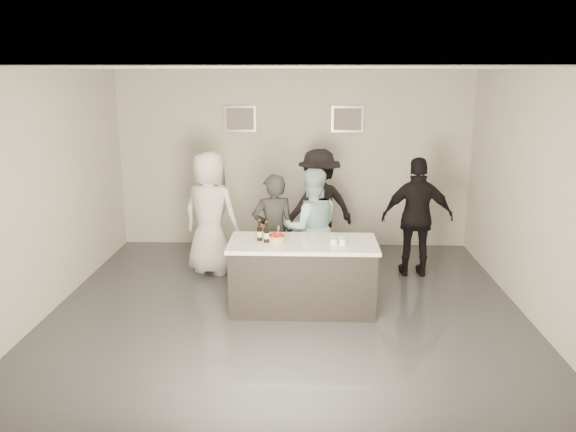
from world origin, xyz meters
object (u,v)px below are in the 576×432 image
object	(u,v)px
person_guest_right	(417,217)
person_main_blue	(311,228)
cake	(277,239)
beer_bottle_a	(260,231)
person_main_black	(273,232)
beer_bottle_b	(266,232)
person_guest_back	(319,208)
person_guest_left	(210,213)
bar_counter	(303,275)

from	to	relation	value
person_guest_right	person_main_blue	bearing A→B (deg)	17.06
cake	person_guest_right	bearing A→B (deg)	33.97
beer_bottle_a	person_main_black	size ratio (longest dim) A/B	0.16
beer_bottle_a	beer_bottle_b	size ratio (longest dim) A/B	1.00
beer_bottle_b	person_guest_back	bearing A→B (deg)	69.58
cake	person_guest_right	size ratio (longest dim) A/B	0.11
beer_bottle_a	person_main_black	bearing A→B (deg)	79.28
beer_bottle_b	person_guest_back	world-z (taller)	person_guest_back
person_guest_left	cake	bearing A→B (deg)	149.53
person_main_black	person_guest_back	distance (m)	1.25
person_guest_back	bar_counter	bearing A→B (deg)	58.96
beer_bottle_a	cake	bearing A→B (deg)	-13.82
beer_bottle_a	person_main_blue	world-z (taller)	person_main_blue
bar_counter	person_main_black	xyz separation A→B (m)	(-0.42, 0.72, 0.36)
person_guest_back	person_main_blue	bearing A→B (deg)	59.04
bar_counter	person_guest_back	world-z (taller)	person_guest_back
cake	person_guest_left	size ratio (longest dim) A/B	0.11
bar_counter	cake	xyz separation A→B (m)	(-0.33, -0.03, 0.49)
beer_bottle_a	person_main_blue	xyz separation A→B (m)	(0.66, 0.82, -0.19)
beer_bottle_b	person_guest_left	xyz separation A→B (m)	(-0.94, 1.36, -0.11)
cake	bar_counter	bearing A→B (deg)	4.49
beer_bottle_a	bar_counter	bearing A→B (deg)	-2.97
bar_counter	person_main_black	size ratio (longest dim) A/B	1.14
person_guest_right	person_guest_left	bearing A→B (deg)	0.37
person_main_black	person_guest_left	xyz separation A→B (m)	(-0.98, 0.61, 0.11)
person_main_black	person_guest_right	bearing A→B (deg)	-179.15
person_main_blue	person_guest_left	xyz separation A→B (m)	(-1.51, 0.47, 0.08)
person_guest_left	person_guest_back	xyz separation A→B (m)	(1.62, 0.46, -0.01)
bar_counter	cake	size ratio (longest dim) A/B	9.15
beer_bottle_b	person_guest_back	distance (m)	1.94
person_main_black	person_guest_right	size ratio (longest dim) A/B	0.92
person_main_black	person_main_blue	world-z (taller)	person_main_blue
person_main_blue	beer_bottle_a	bearing A→B (deg)	41.97
person_guest_left	person_main_blue	bearing A→B (deg)	-176.26
person_main_blue	person_main_black	bearing A→B (deg)	5.08
beer_bottle_b	person_guest_left	distance (m)	1.66
cake	beer_bottle_b	size ratio (longest dim) A/B	0.78
person_guest_right	beer_bottle_b	bearing A→B (deg)	33.06
person_main_black	person_main_blue	size ratio (longest dim) A/B	0.97
person_guest_right	cake	bearing A→B (deg)	34.39
bar_counter	person_guest_back	distance (m)	1.85
beer_bottle_b	person_guest_back	xyz separation A→B (m)	(0.68, 1.82, -0.12)
bar_counter	beer_bottle_b	size ratio (longest dim) A/B	7.15
person_main_blue	person_guest_right	size ratio (longest dim) A/B	0.95
beer_bottle_a	person_main_blue	distance (m)	1.07
person_main_black	beer_bottle_a	bearing A→B (deg)	63.99
cake	person_main_blue	xyz separation A→B (m)	(0.44, 0.88, -0.09)
cake	person_main_black	xyz separation A→B (m)	(-0.09, 0.74, -0.12)
beer_bottle_a	person_guest_left	bearing A→B (deg)	123.38
beer_bottle_b	person_main_blue	xyz separation A→B (m)	(0.56, 0.89, -0.19)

